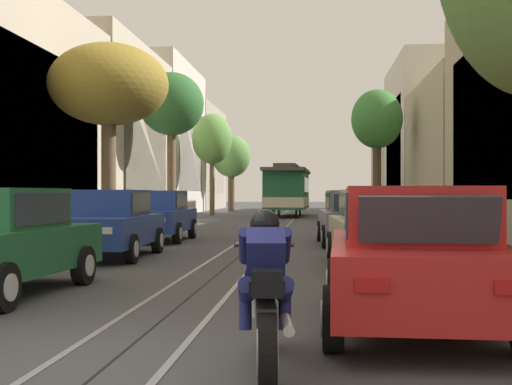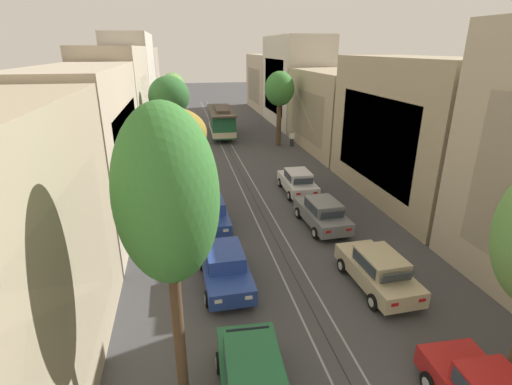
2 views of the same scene
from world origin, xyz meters
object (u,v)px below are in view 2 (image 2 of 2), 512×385
at_px(parked_car_green_near_left, 254,382).
at_px(pedestrian_on_left_pavement, 292,138).
at_px(street_tree_kerb_left_near, 167,200).
at_px(parked_car_beige_second_right, 378,270).
at_px(street_tree_kerb_left_mid, 169,97).
at_px(cable_car_trolley, 221,122).
at_px(parked_car_white_fourth_right, 298,182).
at_px(street_tree_kerb_left_far, 173,86).
at_px(parked_car_grey_mid_right, 322,213).
at_px(street_tree_kerb_right_second, 279,90).
at_px(parked_car_blue_second_left, 225,267).
at_px(parked_car_blue_mid_left, 211,213).
at_px(street_tree_kerb_left_fourth, 173,90).
at_px(street_tree_kerb_left_second, 169,134).

distance_m(parked_car_green_near_left, pedestrian_on_left_pavement, 30.05).
bearing_deg(street_tree_kerb_left_near, parked_car_beige_second_right, 26.45).
bearing_deg(street_tree_kerb_left_mid, cable_car_trolley, 64.90).
xyz_separation_m(street_tree_kerb_left_near, street_tree_kerb_left_mid, (-0.33, 22.69, -0.36)).
bearing_deg(parked_car_white_fourth_right, street_tree_kerb_left_far, 104.93).
bearing_deg(street_tree_kerb_left_far, parked_car_grey_mid_right, -77.53).
distance_m(parked_car_beige_second_right, street_tree_kerb_left_mid, 21.07).
bearing_deg(parked_car_green_near_left, street_tree_kerb_right_second, 74.45).
xyz_separation_m(parked_car_white_fourth_right, street_tree_kerb_left_mid, (-8.27, 7.50, 4.91)).
relative_size(parked_car_beige_second_right, parked_car_white_fourth_right, 1.01).
distance_m(parked_car_green_near_left, parked_car_white_fourth_right, 16.88).
xyz_separation_m(parked_car_grey_mid_right, cable_car_trolley, (-2.89, 23.84, 0.86)).
bearing_deg(parked_car_blue_second_left, parked_car_green_near_left, -89.28).
bearing_deg(parked_car_blue_mid_left, parked_car_blue_second_left, -88.60).
xyz_separation_m(parked_car_white_fourth_right, pedestrian_on_left_pavement, (3.31, 12.80, 0.10)).
distance_m(street_tree_kerb_left_far, cable_car_trolley, 13.56).
xyz_separation_m(street_tree_kerb_left_near, cable_car_trolley, (4.83, 33.70, -4.41)).
bearing_deg(street_tree_kerb_left_fourth, pedestrian_on_left_pavement, -31.36).
bearing_deg(cable_car_trolley, parked_car_blue_mid_left, -97.89).
bearing_deg(parked_car_blue_mid_left, street_tree_kerb_left_second, 150.96).
height_order(parked_car_grey_mid_right, cable_car_trolley, cable_car_trolley).
relative_size(parked_car_blue_mid_left, street_tree_kerb_left_mid, 0.60).
distance_m(street_tree_kerb_left_second, cable_car_trolley, 22.43).
xyz_separation_m(street_tree_kerb_left_near, street_tree_kerb_left_far, (-0.26, 45.96, -1.64)).
bearing_deg(street_tree_kerb_left_second, parked_car_white_fourth_right, 20.73).
height_order(parked_car_beige_second_right, street_tree_kerb_left_near, street_tree_kerb_left_near).
xyz_separation_m(parked_car_blue_second_left, parked_car_grey_mid_right, (5.89, 4.45, 0.00)).
relative_size(street_tree_kerb_left_far, pedestrian_on_left_pavement, 3.92).
bearing_deg(parked_car_blue_second_left, cable_car_trolley, 83.95).
distance_m(parked_car_white_fourth_right, street_tree_kerb_left_second, 9.69).
bearing_deg(street_tree_kerb_left_second, street_tree_kerb_right_second, 58.19).
bearing_deg(parked_car_green_near_left, parked_car_grey_mid_right, 60.84).
bearing_deg(parked_car_blue_mid_left, parked_car_beige_second_right, -48.66).
relative_size(parked_car_green_near_left, parked_car_white_fourth_right, 1.01).
bearing_deg(parked_car_white_fourth_right, parked_car_grey_mid_right, -92.36).
bearing_deg(cable_car_trolley, parked_car_white_fourth_right, -80.45).
height_order(parked_car_green_near_left, parked_car_beige_second_right, same).
bearing_deg(street_tree_kerb_left_fourth, street_tree_kerb_left_mid, -90.65).
height_order(parked_car_grey_mid_right, street_tree_kerb_left_near, street_tree_kerb_left_near).
relative_size(parked_car_green_near_left, parked_car_blue_mid_left, 1.01).
xyz_separation_m(parked_car_grey_mid_right, street_tree_kerb_right_second, (2.29, 18.73, 4.69)).
distance_m(street_tree_kerb_left_near, street_tree_kerb_left_mid, 22.70).
distance_m(parked_car_blue_second_left, parked_car_blue_mid_left, 5.64).
relative_size(parked_car_blue_mid_left, street_tree_kerb_left_far, 0.70).
bearing_deg(street_tree_kerb_left_second, parked_car_beige_second_right, -45.03).
xyz_separation_m(street_tree_kerb_left_second, pedestrian_on_left_pavement, (11.46, 15.88, -4.14)).
bearing_deg(parked_car_grey_mid_right, street_tree_kerb_left_second, 164.19).
bearing_deg(cable_car_trolley, parked_car_blue_second_left, -96.05).
xyz_separation_m(parked_car_white_fourth_right, cable_car_trolley, (-3.11, 18.51, 0.86)).
xyz_separation_m(parked_car_blue_mid_left, cable_car_trolley, (3.14, 22.65, 0.86)).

